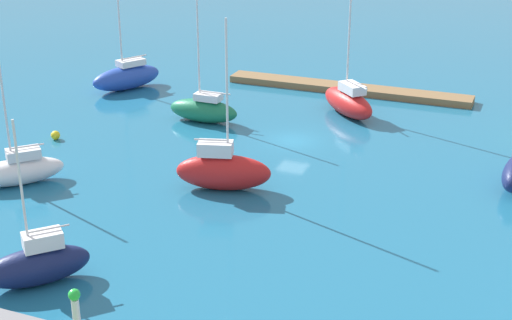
{
  "coord_description": "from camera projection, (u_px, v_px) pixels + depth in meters",
  "views": [
    {
      "loc": [
        -19.61,
        57.96,
        23.12
      ],
      "look_at": [
        0.0,
        8.71,
        1.5
      ],
      "focal_mm": 52.92,
      "sensor_mm": 36.0,
      "label": 1
    }
  ],
  "objects": [
    {
      "name": "water",
      "position": [
        293.0,
        141.0,
        65.31
      ],
      "size": [
        160.0,
        160.0,
        0.0
      ],
      "primitive_type": "plane",
      "color": "#1E668C",
      "rests_on": "ground"
    },
    {
      "name": "pier_dock",
      "position": [
        347.0,
        89.0,
        78.6
      ],
      "size": [
        25.62,
        2.59,
        0.7
      ],
      "primitive_type": "cube",
      "color": "olive",
      "rests_on": "ground"
    },
    {
      "name": "harbor_beacon",
      "position": [
        77.0,
        319.0,
        34.44
      ],
      "size": [
        0.56,
        0.56,
        3.73
      ],
      "color": "silver",
      "rests_on": "breakwater"
    },
    {
      "name": "sailboat_red_inner_mooring",
      "position": [
        348.0,
        101.0,
        71.26
      ],
      "size": [
        7.23,
        7.17,
        13.7
      ],
      "rotation": [
        0.0,
        0.0,
        5.51
      ],
      "color": "red",
      "rests_on": "water"
    },
    {
      "name": "sailboat_blue_along_channel",
      "position": [
        127.0,
        76.0,
        79.17
      ],
      "size": [
        6.12,
        8.17,
        13.99
      ],
      "rotation": [
        0.0,
        0.0,
        1.07
      ],
      "color": "#2347B2",
      "rests_on": "water"
    },
    {
      "name": "sailboat_white_far_south",
      "position": [
        18.0,
        170.0,
        56.39
      ],
      "size": [
        6.38,
        6.54,
        9.8
      ],
      "rotation": [
        0.0,
        0.0,
        0.81
      ],
      "color": "white",
      "rests_on": "water"
    },
    {
      "name": "sailboat_green_lone_north",
      "position": [
        204.0,
        109.0,
        69.55
      ],
      "size": [
        6.75,
        2.47,
        11.65
      ],
      "rotation": [
        0.0,
        0.0,
        6.27
      ],
      "color": "#19724C",
      "rests_on": "water"
    },
    {
      "name": "sailboat_red_mid_basin",
      "position": [
        223.0,
        170.0,
        55.36
      ],
      "size": [
        7.39,
        4.13,
        12.76
      ],
      "rotation": [
        0.0,
        0.0,
        3.42
      ],
      "color": "red",
      "rests_on": "water"
    },
    {
      "name": "sailboat_navy_west_end",
      "position": [
        37.0,
        264.0,
        43.21
      ],
      "size": [
        5.71,
        5.93,
        10.09
      ],
      "rotation": [
        0.0,
        0.0,
        0.82
      ],
      "color": "#141E4C",
      "rests_on": "water"
    },
    {
      "name": "mooring_buoy_yellow",
      "position": [
        55.0,
        135.0,
        65.46
      ],
      "size": [
        0.79,
        0.79,
        0.79
      ],
      "primitive_type": "sphere",
      "color": "yellow",
      "rests_on": "water"
    }
  ]
}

